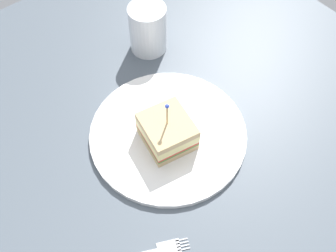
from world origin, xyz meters
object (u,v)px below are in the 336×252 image
(plate, at_px, (168,134))
(drink_glass, at_px, (148,31))
(sandwich_half_center, at_px, (167,131))
(fork, at_px, (159,250))

(plate, xyz_separation_m, drink_glass, (-0.20, 0.11, 0.04))
(sandwich_half_center, distance_m, drink_glass, 0.25)
(drink_glass, bearing_deg, sandwich_half_center, -29.66)
(sandwich_half_center, relative_size, drink_glass, 1.01)
(plate, distance_m, drink_glass, 0.23)
(plate, xyz_separation_m, fork, (0.15, -0.14, -0.00))
(drink_glass, xyz_separation_m, fork, (0.36, -0.25, -0.04))
(sandwich_half_center, relative_size, fork, 0.90)
(plate, bearing_deg, drink_glass, 151.33)
(drink_glass, bearing_deg, plate, -28.67)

